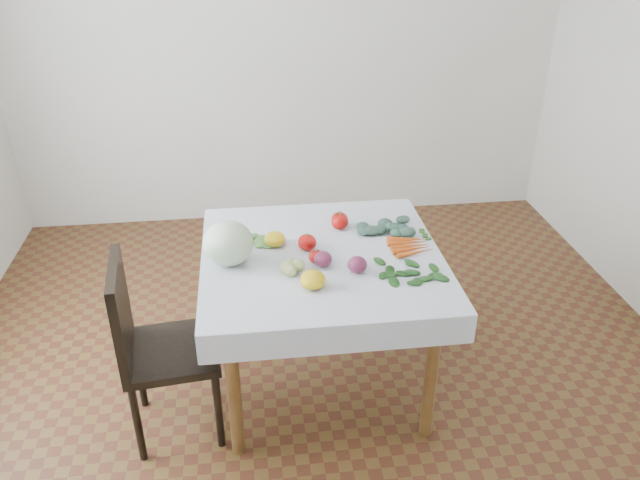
# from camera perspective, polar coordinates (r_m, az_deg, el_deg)

# --- Properties ---
(ground) EXTENTS (4.00, 4.00, 0.00)m
(ground) POSITION_cam_1_polar(r_m,az_deg,el_deg) (3.38, 0.14, -12.51)
(ground) COLOR brown
(back_wall) EXTENTS (4.00, 0.04, 2.70)m
(back_wall) POSITION_cam_1_polar(r_m,az_deg,el_deg) (4.62, -3.16, 17.68)
(back_wall) COLOR white
(back_wall) RESTS_ON ground
(table) EXTENTS (1.00, 1.00, 0.75)m
(table) POSITION_cam_1_polar(r_m,az_deg,el_deg) (2.99, 0.15, -3.04)
(table) COLOR brown
(table) RESTS_ON ground
(tablecloth) EXTENTS (1.12, 1.12, 0.01)m
(tablecloth) POSITION_cam_1_polar(r_m,az_deg,el_deg) (2.94, 0.16, -1.39)
(tablecloth) COLOR white
(tablecloth) RESTS_ON table
(chair) EXTENTS (0.45, 0.45, 0.91)m
(chair) POSITION_cam_1_polar(r_m,az_deg,el_deg) (2.88, -15.27, -8.79)
(chair) COLOR black
(chair) RESTS_ON ground
(cabbage) EXTENTS (0.30, 0.30, 0.21)m
(cabbage) POSITION_cam_1_polar(r_m,az_deg,el_deg) (2.85, -8.39, -0.29)
(cabbage) COLOR silver
(cabbage) RESTS_ON tablecloth
(tomato_a) EXTENTS (0.11, 0.11, 0.08)m
(tomato_a) POSITION_cam_1_polar(r_m,az_deg,el_deg) (3.18, 1.80, 1.88)
(tomato_a) COLOR #B10F0B
(tomato_a) RESTS_ON tablecloth
(tomato_b) EXTENTS (0.10, 0.10, 0.08)m
(tomato_b) POSITION_cam_1_polar(r_m,az_deg,el_deg) (3.16, 1.82, 1.68)
(tomato_b) COLOR #B10F0B
(tomato_b) RESTS_ON tablecloth
(tomato_c) EXTENTS (0.08, 0.08, 0.06)m
(tomato_c) POSITION_cam_1_polar(r_m,az_deg,el_deg) (2.86, -0.35, -1.53)
(tomato_c) COLOR #B10F0B
(tomato_c) RESTS_ON tablecloth
(tomato_d) EXTENTS (0.10, 0.10, 0.08)m
(tomato_d) POSITION_cam_1_polar(r_m,az_deg,el_deg) (2.96, -1.20, -0.22)
(tomato_d) COLOR #B10F0B
(tomato_d) RESTS_ON tablecloth
(heirloom_back) EXTENTS (0.13, 0.13, 0.07)m
(heirloom_back) POSITION_cam_1_polar(r_m,az_deg,el_deg) (3.00, -4.15, 0.09)
(heirloom_back) COLOR gold
(heirloom_back) RESTS_ON tablecloth
(heirloom_front) EXTENTS (0.14, 0.14, 0.08)m
(heirloom_front) POSITION_cam_1_polar(r_m,az_deg,el_deg) (2.68, -0.65, -3.64)
(heirloom_front) COLOR gold
(heirloom_front) RESTS_ON tablecloth
(onion_a) EXTENTS (0.10, 0.10, 0.07)m
(onion_a) POSITION_cam_1_polar(r_m,az_deg,el_deg) (2.83, 0.27, -1.75)
(onion_a) COLOR #57192F
(onion_a) RESTS_ON tablecloth
(onion_b) EXTENTS (0.10, 0.10, 0.07)m
(onion_b) POSITION_cam_1_polar(r_m,az_deg,el_deg) (2.79, 3.42, -2.25)
(onion_b) COLOR #57192F
(onion_b) RESTS_ON tablecloth
(tomatillo_cluster) EXTENTS (0.13, 0.12, 0.05)m
(tomatillo_cluster) POSITION_cam_1_polar(r_m,az_deg,el_deg) (2.77, -3.09, -2.81)
(tomatillo_cluster) COLOR #BDD178
(tomatillo_cluster) RESTS_ON tablecloth
(carrot_bunch) EXTENTS (0.20, 0.19, 0.03)m
(carrot_bunch) POSITION_cam_1_polar(r_m,az_deg,el_deg) (3.01, 8.34, -0.52)
(carrot_bunch) COLOR #D75D17
(carrot_bunch) RESTS_ON tablecloth
(kale_bunch) EXTENTS (0.26, 0.25, 0.04)m
(kale_bunch) POSITION_cam_1_polar(r_m,az_deg,el_deg) (3.17, 5.68, 1.29)
(kale_bunch) COLOR #355747
(kale_bunch) RESTS_ON tablecloth
(basil_bunch) EXTENTS (0.29, 0.20, 0.01)m
(basil_bunch) POSITION_cam_1_polar(r_m,az_deg,el_deg) (2.82, 8.08, -2.86)
(basil_bunch) COLOR #1E4A17
(basil_bunch) RESTS_ON tablecloth
(dill_bunch) EXTENTS (0.23, 0.17, 0.02)m
(dill_bunch) POSITION_cam_1_polar(r_m,az_deg,el_deg) (3.05, -6.46, -0.09)
(dill_bunch) COLOR #497C38
(dill_bunch) RESTS_ON tablecloth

